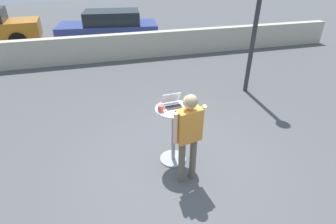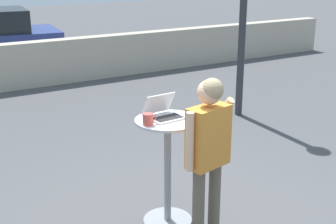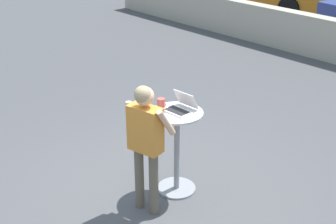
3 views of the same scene
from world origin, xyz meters
TOP-DOWN VIEW (x-y plane):
  - ground_plane at (0.00, 0.00)m, footprint 50.00×50.00m
  - pavement_kerb at (0.00, 6.39)m, footprint 17.56×0.35m
  - cafe_table at (0.02, 0.28)m, footprint 0.63×0.63m
  - laptop at (0.02, 0.34)m, footprint 0.34×0.33m
  - coffee_mug at (-0.22, 0.23)m, footprint 0.14×0.10m
  - standing_person at (0.09, -0.28)m, footprint 0.53×0.41m
  - parked_car_near_street at (-0.41, 8.25)m, footprint 4.24×2.23m

SIDE VIEW (x-z plane):
  - ground_plane at x=0.00m, z-range 0.00..0.00m
  - pavement_kerb at x=0.00m, z-range 0.00..0.94m
  - cafe_table at x=0.02m, z-range 0.10..1.19m
  - parked_car_near_street at x=-0.41m, z-range 0.03..1.51m
  - standing_person at x=0.09m, z-range 0.21..1.82m
  - laptop at x=0.02m, z-range 1.04..1.26m
  - coffee_mug at x=-0.22m, z-range 1.10..1.21m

